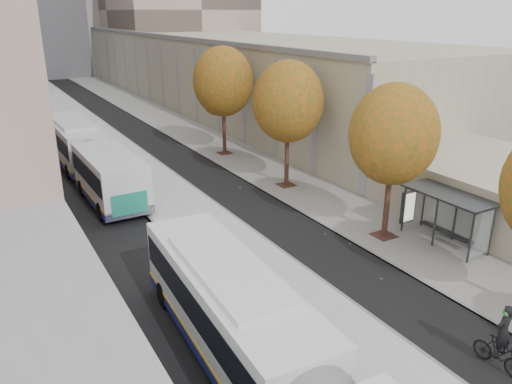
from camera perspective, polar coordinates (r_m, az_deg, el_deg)
bus_platform at (r=41.12m, az=-15.53°, el=4.23°), size 4.25×150.00×0.15m
sidewalk at (r=43.66m, az=-5.32°, el=5.71°), size 4.75×150.00×0.08m
building_tan at (r=73.79m, az=-6.87°, el=14.54°), size 18.00×92.00×8.00m
bus_shelter at (r=25.38m, az=21.39°, el=-1.02°), size 1.90×4.40×2.53m
tree_c at (r=24.30m, az=15.44°, el=6.33°), size 4.20×4.20×7.28m
tree_d at (r=31.12m, az=3.68°, el=10.25°), size 4.40×4.40×7.60m
tree_e at (r=38.83m, az=-3.78°, el=12.48°), size 4.60×4.60×7.92m
bus_near at (r=13.81m, az=4.04°, el=-20.99°), size 3.44×17.80×2.95m
bus_far at (r=35.35m, az=-18.73°, el=4.08°), size 3.02×18.32×3.05m
cyclist at (r=17.97m, az=26.16°, el=-15.47°), size 0.68×1.80×2.27m
distant_car at (r=60.23m, az=-24.14°, el=8.53°), size 2.30×3.75×1.19m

